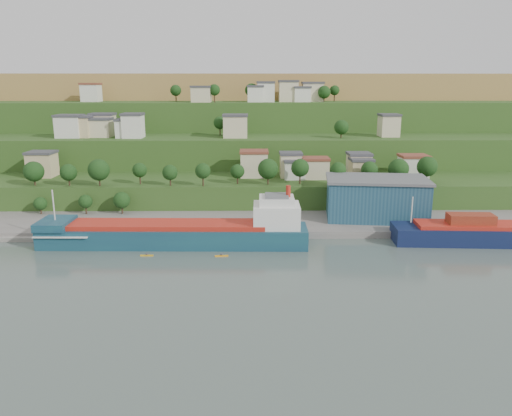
{
  "coord_description": "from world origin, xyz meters",
  "views": [
    {
      "loc": [
        6.21,
        -120.74,
        42.86
      ],
      "look_at": [
        7.92,
        15.0,
        9.14
      ],
      "focal_mm": 35.0,
      "sensor_mm": 36.0,
      "label": 1
    }
  ],
  "objects_px": {
    "warehouse": "(376,198)",
    "kayak_orange": "(222,255)",
    "caravan": "(56,226)",
    "cargo_ship_near": "(183,234)"
  },
  "relations": [
    {
      "from": "cargo_ship_near",
      "to": "warehouse",
      "type": "relative_size",
      "value": 2.2
    },
    {
      "from": "warehouse",
      "to": "kayak_orange",
      "type": "relative_size",
      "value": 9.49
    },
    {
      "from": "cargo_ship_near",
      "to": "kayak_orange",
      "type": "xyz_separation_m",
      "value": [
        11.03,
        -9.64,
        -2.72
      ]
    },
    {
      "from": "cargo_ship_near",
      "to": "caravan",
      "type": "relative_size",
      "value": 11.32
    },
    {
      "from": "warehouse",
      "to": "kayak_orange",
      "type": "distance_m",
      "value": 56.16
    },
    {
      "from": "warehouse",
      "to": "kayak_orange",
      "type": "height_order",
      "value": "warehouse"
    },
    {
      "from": "warehouse",
      "to": "caravan",
      "type": "distance_m",
      "value": 96.79
    },
    {
      "from": "caravan",
      "to": "kayak_orange",
      "type": "relative_size",
      "value": 1.84
    },
    {
      "from": "caravan",
      "to": "kayak_orange",
      "type": "xyz_separation_m",
      "value": [
        49.29,
        -19.37,
        -2.44
      ]
    },
    {
      "from": "kayak_orange",
      "to": "caravan",
      "type": "bearing_deg",
      "value": 154.14
    }
  ]
}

